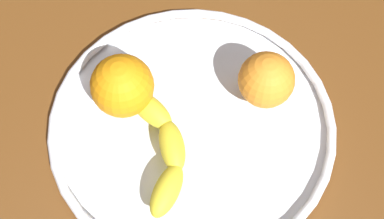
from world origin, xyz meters
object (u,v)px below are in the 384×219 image
(orange_back_left, at_px, (122,86))
(orange_center, at_px, (266,80))
(banana, at_px, (162,145))
(fruit_bowl, at_px, (192,124))

(orange_back_left, bearing_deg, orange_center, -117.65)
(banana, bearing_deg, fruit_bowl, -53.71)
(fruit_bowl, distance_m, banana, 0.06)
(fruit_bowl, bearing_deg, orange_back_left, 40.71)
(banana, height_order, orange_center, orange_center)
(orange_center, bearing_deg, orange_back_left, 62.35)
(fruit_bowl, xyz_separation_m, orange_center, (-0.01, -0.10, 0.04))
(banana, bearing_deg, orange_center, -70.05)
(orange_center, bearing_deg, banana, 90.55)
(banana, distance_m, orange_back_left, 0.09)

